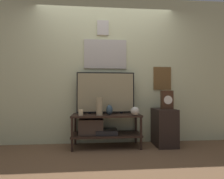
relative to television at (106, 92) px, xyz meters
The scene contains 10 objects.
ground_plane 0.99m from the television, 88.50° to the right, with size 12.00×12.00×0.00m, color brown.
wall_back 0.46m from the television, 85.20° to the left, with size 6.40×0.08×2.70m.
media_console 0.59m from the television, 132.12° to the right, with size 1.16×0.44×0.55m.
television is the anchor object (origin of this frame).
vase_round_glass 0.61m from the television, 28.73° to the right, with size 0.14×0.14×0.14m.
vase_tall_ceramic 0.33m from the television, 117.96° to the right, with size 0.10×0.10×0.29m.
vase_urn_stoneware 0.34m from the television, 72.33° to the right, with size 0.11×0.14×0.17m.
candle_jar 0.56m from the television, 154.93° to the right, with size 0.08×0.08×0.10m.
side_table 1.19m from the television, ahead, with size 0.35×0.45×0.64m.
mantel_clock 1.07m from the television, ahead, with size 0.19×0.11×0.32m.
Camera 1 is at (-0.15, -2.71, 0.94)m, focal length 28.00 mm.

